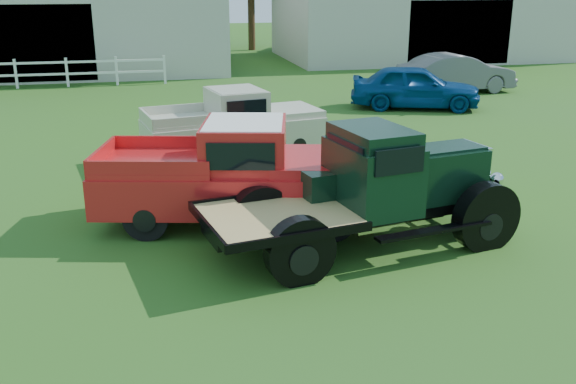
{
  "coord_description": "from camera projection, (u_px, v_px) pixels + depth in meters",
  "views": [
    {
      "loc": [
        -1.92,
        -8.23,
        4.25
      ],
      "look_at": [
        0.2,
        1.2,
        1.05
      ],
      "focal_mm": 40.0,
      "sensor_mm": 36.0,
      "label": 1
    }
  ],
  "objects": [
    {
      "name": "ground",
      "position": [
        293.0,
        286.0,
        9.36
      ],
      "size": [
        120.0,
        120.0,
        0.0
      ],
      "primitive_type": "plane",
      "color": "#2E6316"
    },
    {
      "name": "shed_left",
      "position": [
        31.0,
        11.0,
        31.1
      ],
      "size": [
        18.8,
        10.2,
        5.6
      ],
      "primitive_type": null,
      "color": "#A6A397",
      "rests_on": "ground"
    },
    {
      "name": "shed_right",
      "position": [
        425.0,
        11.0,
        36.47
      ],
      "size": [
        16.8,
        9.2,
        5.2
      ],
      "primitive_type": null,
      "color": "#A6A397",
      "rests_on": "ground"
    },
    {
      "name": "vintage_flatbed",
      "position": [
        366.0,
        189.0,
        10.43
      ],
      "size": [
        5.41,
        2.92,
        2.03
      ],
      "primitive_type": null,
      "rotation": [
        0.0,
        0.0,
        0.18
      ],
      "color": "black",
      "rests_on": "ground"
    },
    {
      "name": "red_pickup",
      "position": [
        240.0,
        173.0,
        11.54
      ],
      "size": [
        5.57,
        3.17,
        1.91
      ],
      "primitive_type": null,
      "rotation": [
        0.0,
        0.0,
        -0.23
      ],
      "color": "red",
      "rests_on": "ground"
    },
    {
      "name": "white_pickup",
      "position": [
        233.0,
        124.0,
        15.97
      ],
      "size": [
        4.81,
        2.57,
        1.68
      ],
      "primitive_type": null,
      "rotation": [
        0.0,
        0.0,
        0.18
      ],
      "color": "#BBBAA3",
      "rests_on": "ground"
    },
    {
      "name": "misc_car_blue",
      "position": [
        415.0,
        87.0,
        22.14
      ],
      "size": [
        4.73,
        3.12,
        1.5
      ],
      "primitive_type": "imported",
      "rotation": [
        0.0,
        0.0,
        1.24
      ],
      "color": "navy",
      "rests_on": "ground"
    },
    {
      "name": "misc_car_grey",
      "position": [
        456.0,
        73.0,
        25.32
      ],
      "size": [
        4.64,
        1.82,
        1.51
      ],
      "primitive_type": "imported",
      "rotation": [
        0.0,
        0.0,
        1.62
      ],
      "color": "#5D5D5E",
      "rests_on": "ground"
    }
  ]
}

